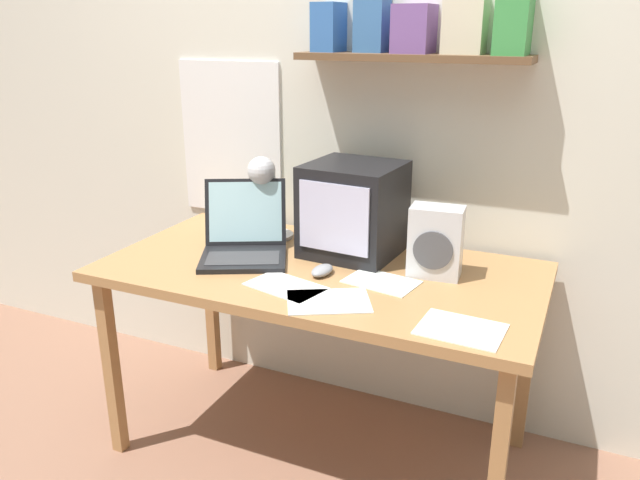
# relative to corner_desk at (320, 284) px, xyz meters

# --- Properties ---
(ground_plane) EXTENTS (12.00, 12.00, 0.00)m
(ground_plane) POSITION_rel_corner_desk_xyz_m (0.00, 0.00, -0.68)
(ground_plane) COLOR #8F644E
(back_wall) EXTENTS (5.60, 0.24, 2.60)m
(back_wall) POSITION_rel_corner_desk_xyz_m (0.00, 0.45, 0.62)
(back_wall) COLOR silver
(back_wall) RESTS_ON ground_plane
(corner_desk) EXTENTS (1.51, 0.78, 0.75)m
(corner_desk) POSITION_rel_corner_desk_xyz_m (0.00, 0.00, 0.00)
(corner_desk) COLOR #AB7948
(corner_desk) RESTS_ON ground_plane
(crt_monitor) EXTENTS (0.34, 0.34, 0.33)m
(crt_monitor) POSITION_rel_corner_desk_xyz_m (0.05, 0.18, 0.23)
(crt_monitor) COLOR black
(crt_monitor) RESTS_ON corner_desk
(laptop) EXTENTS (0.42, 0.43, 0.25)m
(laptop) POSITION_rel_corner_desk_xyz_m (-0.30, 0.00, 0.13)
(laptop) COLOR black
(laptop) RESTS_ON corner_desk
(desk_lamp) EXTENTS (0.15, 0.19, 0.33)m
(desk_lamp) POSITION_rel_corner_desk_xyz_m (-0.31, 0.18, 0.28)
(desk_lamp) COLOR silver
(desk_lamp) RESTS_ON corner_desk
(juice_glass) EXTENTS (0.07, 0.07, 0.13)m
(juice_glass) POSITION_rel_corner_desk_xyz_m (-0.54, 0.24, 0.12)
(juice_glass) COLOR white
(juice_glass) RESTS_ON corner_desk
(space_heater) EXTENTS (0.18, 0.13, 0.24)m
(space_heater) POSITION_rel_corner_desk_xyz_m (0.38, 0.09, 0.18)
(space_heater) COLOR silver
(space_heater) RESTS_ON corner_desk
(computer_mouse) EXTENTS (0.07, 0.11, 0.03)m
(computer_mouse) POSITION_rel_corner_desk_xyz_m (0.04, -0.06, 0.08)
(computer_mouse) COLOR gray
(computer_mouse) RESTS_ON corner_desk
(loose_paper_near_monitor) EXTENTS (0.28, 0.21, 0.00)m
(loose_paper_near_monitor) POSITION_rel_corner_desk_xyz_m (-0.03, -0.20, 0.07)
(loose_paper_near_monitor) COLOR silver
(loose_paper_near_monitor) RESTS_ON corner_desk
(loose_paper_near_laptop) EXTENTS (0.31, 0.28, 0.00)m
(loose_paper_near_laptop) POSITION_rel_corner_desk_xyz_m (0.14, -0.25, 0.07)
(loose_paper_near_laptop) COLOR white
(loose_paper_near_laptop) RESTS_ON corner_desk
(printed_handout) EXTENTS (0.25, 0.19, 0.00)m
(printed_handout) POSITION_rel_corner_desk_xyz_m (0.24, -0.04, 0.07)
(printed_handout) COLOR white
(printed_handout) RESTS_ON corner_desk
(open_notebook) EXTENTS (0.24, 0.19, 0.00)m
(open_notebook) POSITION_rel_corner_desk_xyz_m (0.55, -0.27, 0.07)
(open_notebook) COLOR white
(open_notebook) RESTS_ON corner_desk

